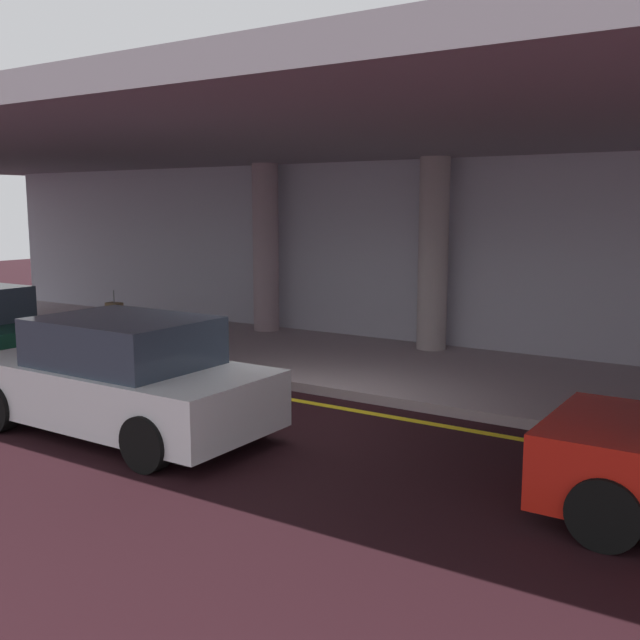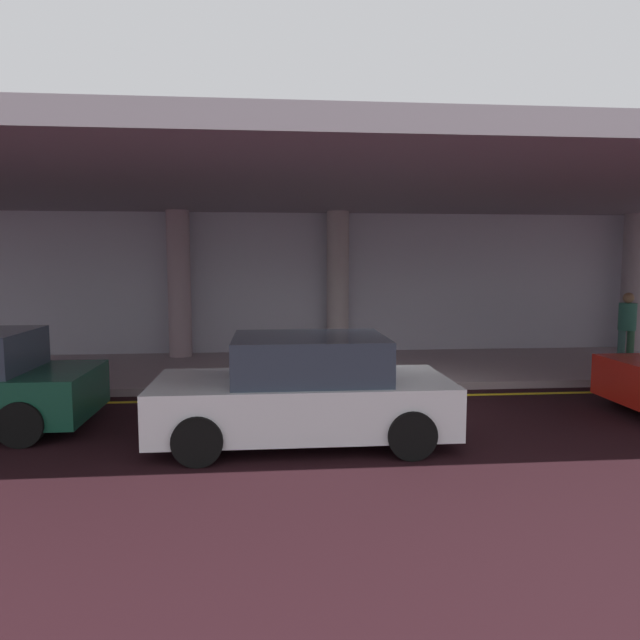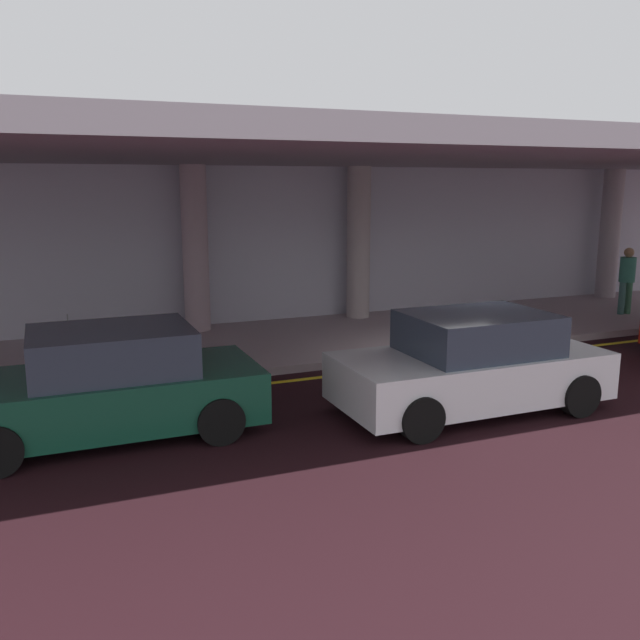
# 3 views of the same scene
# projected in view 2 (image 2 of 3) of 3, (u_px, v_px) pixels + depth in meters

# --- Properties ---
(ground_plane) EXTENTS (60.00, 60.00, 0.00)m
(ground_plane) POSITION_uv_depth(u_px,v_px,m) (369.00, 405.00, 10.02)
(ground_plane) COLOR black
(sidewalk) EXTENTS (26.00, 4.20, 0.15)m
(sidewalk) POSITION_uv_depth(u_px,v_px,m) (346.00, 368.00, 13.08)
(sidewalk) COLOR #A19196
(sidewalk) RESTS_ON ground
(lane_stripe_yellow) EXTENTS (26.00, 0.14, 0.01)m
(lane_stripe_yellow) POSITION_uv_depth(u_px,v_px,m) (364.00, 397.00, 10.58)
(lane_stripe_yellow) COLOR yellow
(lane_stripe_yellow) RESTS_ON ground
(support_column_far_left) EXTENTS (0.57, 0.57, 3.65)m
(support_column_far_left) POSITION_uv_depth(u_px,v_px,m) (179.00, 284.00, 14.15)
(support_column_far_left) COLOR #A28992
(support_column_far_left) RESTS_ON sidewalk
(support_column_left_mid) EXTENTS (0.57, 0.57, 3.65)m
(support_column_left_mid) POSITION_uv_depth(u_px,v_px,m) (338.00, 283.00, 14.50)
(support_column_left_mid) COLOR #A39595
(support_column_left_mid) RESTS_ON sidewalk
(support_column_center) EXTENTS (0.57, 0.57, 3.65)m
(support_column_center) POSITION_uv_depth(u_px,v_px,m) (633.00, 282.00, 15.20)
(support_column_center) COLOR #9B8E94
(support_column_center) RESTS_ON sidewalk
(ceiling_overhang) EXTENTS (28.00, 13.20, 0.30)m
(ceiling_overhang) POSITION_uv_depth(u_px,v_px,m) (350.00, 196.00, 12.19)
(ceiling_overhang) COLOR slate
(ceiling_overhang) RESTS_ON support_column_far_left
(terminal_back_wall) EXTENTS (26.00, 0.30, 3.80)m
(terminal_back_wall) POSITION_uv_depth(u_px,v_px,m) (335.00, 285.00, 15.13)
(terminal_back_wall) COLOR #B2B1C1
(terminal_back_wall) RESTS_ON ground
(car_white) EXTENTS (4.10, 1.92, 1.50)m
(car_white) POSITION_uv_depth(u_px,v_px,m) (304.00, 392.00, 7.92)
(car_white) COLOR white
(car_white) RESTS_ON ground
(person_waiting_for_ride) EXTENTS (0.38, 0.38, 1.68)m
(person_waiting_for_ride) POSITION_uv_depth(u_px,v_px,m) (627.00, 324.00, 12.92)
(person_waiting_for_ride) COLOR #345D57
(person_waiting_for_ride) RESTS_ON sidewalk
(suitcase_upright_primary) EXTENTS (0.36, 0.22, 0.90)m
(suitcase_upright_primary) POSITION_uv_depth(u_px,v_px,m) (35.00, 358.00, 12.19)
(suitcase_upright_primary) COLOR #91744C
(suitcase_upright_primary) RESTS_ON sidewalk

